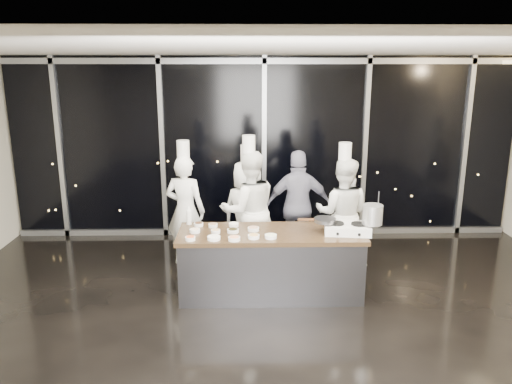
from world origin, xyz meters
TOP-DOWN VIEW (x-y plane):
  - ground at (0.00, 0.00)m, footprint 9.00×9.00m
  - room_shell at (0.18, 0.00)m, footprint 9.02×7.02m
  - window_wall at (0.00, 3.43)m, footprint 8.90×0.11m
  - demo_counter at (0.00, 0.90)m, footprint 2.46×0.86m
  - stove at (1.00, 0.82)m, footprint 0.63×0.44m
  - frying_pan at (0.70, 0.88)m, footprint 0.52×0.32m
  - stock_pot at (1.31, 0.77)m, footprint 0.29×0.29m
  - prep_bowls at (-0.57, 0.82)m, footprint 1.16×0.72m
  - squeeze_bottle at (-1.12, 1.24)m, footprint 0.07×0.07m
  - chef_far_left at (-1.26, 2.02)m, footprint 0.72×0.58m
  - chef_left at (-0.31, 1.97)m, footprint 0.96×0.82m
  - chef_center at (-0.28, 1.86)m, footprint 1.02×0.88m
  - guest at (0.50, 2.13)m, footprint 1.04×0.44m
  - chef_right at (1.13, 1.85)m, footprint 0.97×0.85m

SIDE VIEW (x-z plane):
  - ground at x=0.00m, z-range 0.00..0.00m
  - demo_counter at x=0.00m, z-range 0.00..0.90m
  - chef_left at x=-0.31m, z-range -0.10..1.79m
  - chef_right at x=1.13m, z-range -0.11..1.83m
  - chef_far_left at x=-1.26m, z-range -0.10..1.86m
  - guest at x=0.50m, z-range 0.00..1.78m
  - chef_center at x=-0.28m, z-range -0.11..1.94m
  - prep_bowls at x=-0.57m, z-range 0.90..0.95m
  - stove at x=1.00m, z-range 0.89..1.03m
  - squeeze_bottle at x=-1.12m, z-range 0.89..1.16m
  - frying_pan at x=0.70m, z-range 1.04..1.09m
  - stock_pot at x=1.31m, z-range 1.04..1.30m
  - window_wall at x=0.00m, z-range 0.00..3.20m
  - room_shell at x=0.18m, z-range 0.64..3.85m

